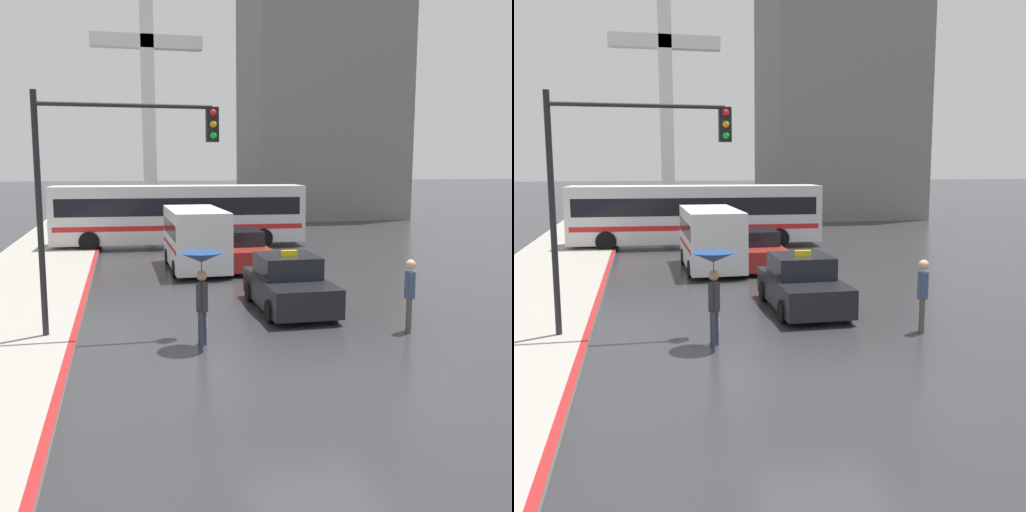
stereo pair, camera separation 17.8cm
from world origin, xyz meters
TOP-DOWN VIEW (x-y plane):
  - ground_plane at (0.00, 0.00)m, footprint 300.00×300.00m
  - taxi at (1.03, 5.66)m, footprint 1.91×4.10m
  - sedan_red at (1.05, 12.65)m, footprint 1.91×4.20m
  - ambulance_van at (-0.73, 12.74)m, footprint 2.15×5.17m
  - city_bus at (-0.67, 19.58)m, footprint 12.36×3.07m
  - pedestrian_with_umbrella at (-1.80, 2.69)m, footprint 1.01×1.01m
  - pedestrian_man at (3.25, 2.75)m, footprint 0.34×0.41m
  - traffic_light at (-3.63, 3.95)m, footprint 4.16×0.38m
  - building_tower_near at (11.82, 35.29)m, footprint 11.41×9.35m
  - monument_cross at (-1.45, 32.86)m, footprint 7.56×0.90m

SIDE VIEW (x-z plane):
  - ground_plane at x=0.00m, z-range 0.00..0.00m
  - sedan_red at x=1.05m, z-range -0.07..1.43m
  - taxi at x=1.03m, z-range -0.15..1.54m
  - pedestrian_man at x=3.25m, z-range 0.15..1.94m
  - ambulance_van at x=-0.73m, z-range 0.13..2.49m
  - city_bus at x=-0.67m, z-range 0.17..3.20m
  - pedestrian_with_umbrella at x=-1.80m, z-range 0.66..2.80m
  - traffic_light at x=-3.63m, z-range 1.14..6.81m
  - monument_cross at x=-1.45m, z-range 1.15..18.33m
  - building_tower_near at x=11.82m, z-range 0.00..22.06m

